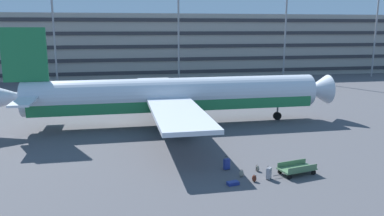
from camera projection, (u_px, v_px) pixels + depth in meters
ground_plane at (124, 124)px, 41.54m from camera, size 600.00×600.00×0.00m
terminal_structure at (120, 45)px, 83.87m from camera, size 177.89×16.37×13.12m
airliner at (172, 96)px, 40.65m from camera, size 36.48×29.38×10.34m
light_mast_center_left at (52, 7)px, 67.58m from camera, size 1.80×0.50×24.26m
light_mast_center_right at (178, 5)px, 71.60m from camera, size 1.80×0.50×25.57m
light_mast_right at (286, 11)px, 75.78m from camera, size 1.80×0.50×23.72m
light_mast_far_right at (377, 13)px, 79.58m from camera, size 1.80×0.50×23.01m
suitcase_red at (269, 173)px, 26.43m from camera, size 0.48×0.49×0.93m
suitcase_orange at (227, 164)px, 28.21m from camera, size 0.50×0.40×1.00m
suitcase_black at (233, 183)px, 25.53m from camera, size 0.86×0.58×0.23m
backpack_teal at (241, 174)px, 26.85m from camera, size 0.36×0.33×0.55m
backpack_scuffed at (258, 168)px, 27.92m from camera, size 0.35×0.38×0.50m
backpack_purple at (254, 179)px, 26.02m from camera, size 0.40×0.39×0.52m
baggage_cart at (297, 169)px, 27.31m from camera, size 3.37×1.81×0.82m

